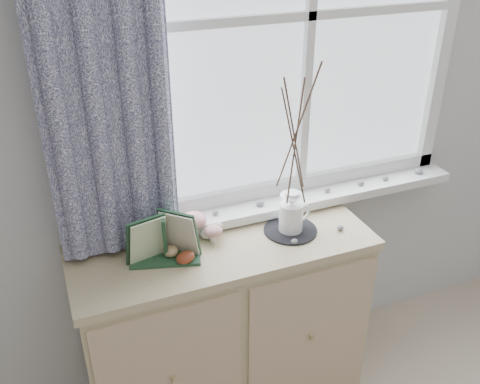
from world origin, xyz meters
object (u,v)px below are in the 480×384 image
Objects in this scene: toadstool_cluster at (197,225)px; twig_pitcher at (295,136)px; sideboard at (225,327)px; botanical_book at (166,241)px.

twig_pitcher is at bearing -13.90° from toadstool_cluster.
sideboard is 0.50m from toadstool_cluster.
toadstool_cluster is 0.52m from twig_pitcher.
botanical_book is 1.60× the size of toadstool_cluster.
sideboard is at bearing -46.42° from toadstool_cluster.
sideboard is 4.03× the size of botanical_book.
twig_pitcher is at bearing -1.11° from sideboard.
toadstool_cluster is 0.25× the size of twig_pitcher.
botanical_book is 0.21m from toadstool_cluster.
botanical_book is 0.61m from twig_pitcher.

